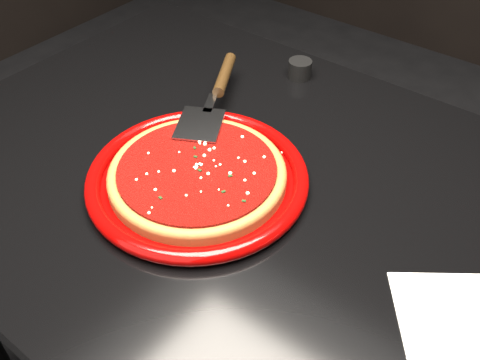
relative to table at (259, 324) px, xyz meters
name	(u,v)px	position (x,y,z in m)	size (l,w,h in m)	color
table	(259,324)	(0.00, 0.00, 0.00)	(1.20, 0.80, 0.75)	black
plate	(198,178)	(-0.09, -0.06, 0.39)	(0.35, 0.35, 0.03)	#700202
pizza_crust	(198,176)	(-0.09, -0.06, 0.39)	(0.28, 0.28, 0.01)	brown
pizza_crust_rim	(197,173)	(-0.09, -0.06, 0.40)	(0.28, 0.28, 0.02)	brown
pizza_sauce	(197,170)	(-0.09, -0.06, 0.40)	(0.24, 0.24, 0.01)	maroon
parmesan_dusting	(197,167)	(-0.09, -0.06, 0.41)	(0.24, 0.24, 0.01)	#FFEFC4
basil_flecks	(197,167)	(-0.09, -0.06, 0.41)	(0.22, 0.22, 0.00)	black
pizza_server	(214,96)	(-0.19, 0.10, 0.42)	(0.09, 0.31, 0.02)	#B6B8BD
napkin_a	(453,319)	(0.32, -0.05, 0.38)	(0.14, 0.14, 0.00)	white
ramekin	(300,69)	(-0.14, 0.31, 0.39)	(0.05, 0.05, 0.04)	black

